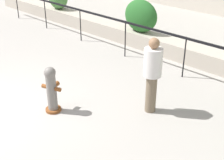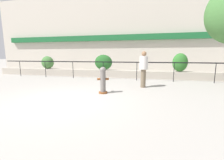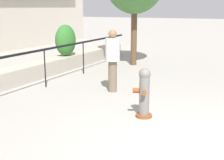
% 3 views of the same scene
% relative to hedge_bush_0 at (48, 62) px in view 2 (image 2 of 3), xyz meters
% --- Properties ---
extents(ground_plane, '(120.00, 120.00, 0.00)m').
position_rel_hedge_bush_0_xyz_m(ground_plane, '(4.88, -6.00, -0.99)').
color(ground_plane, '#9E9991').
extents(building_facade, '(30.00, 1.36, 8.00)m').
position_rel_hedge_bush_0_xyz_m(building_facade, '(4.88, 5.98, 3.00)').
color(building_facade, beige).
rests_on(building_facade, ground).
extents(planter_wall_low, '(18.00, 0.70, 0.50)m').
position_rel_hedge_bush_0_xyz_m(planter_wall_low, '(4.88, 0.00, -0.74)').
color(planter_wall_low, '#ADA393').
rests_on(planter_wall_low, ground).
extents(fence_railing_segment, '(15.00, 0.05, 1.15)m').
position_rel_hedge_bush_0_xyz_m(fence_railing_segment, '(4.88, -1.10, 0.03)').
color(fence_railing_segment, black).
rests_on(fence_railing_segment, ground).
extents(hedge_bush_0, '(1.00, 0.69, 0.98)m').
position_rel_hedge_bush_0_xyz_m(hedge_bush_0, '(0.00, 0.00, 0.00)').
color(hedge_bush_0, '#427538').
rests_on(hedge_bush_0, planter_wall_low).
extents(hedge_bush_1, '(1.28, 0.66, 1.09)m').
position_rel_hedge_bush_0_xyz_m(hedge_bush_1, '(4.57, 0.00, 0.06)').
color(hedge_bush_1, '#235B23').
rests_on(hedge_bush_1, planter_wall_low).
extents(hedge_bush_2, '(0.93, 0.70, 1.18)m').
position_rel_hedge_bush_0_xyz_m(hedge_bush_2, '(9.68, 0.00, 0.10)').
color(hedge_bush_2, '#2D6B28').
rests_on(hedge_bush_2, planter_wall_low).
extents(fire_hydrant, '(0.47, 0.48, 1.08)m').
position_rel_hedge_bush_0_xyz_m(fire_hydrant, '(5.89, -4.63, -0.44)').
color(fire_hydrant, brown).
rests_on(fire_hydrant, ground).
extents(pedestrian, '(0.48, 0.48, 1.73)m').
position_rel_hedge_bush_0_xyz_m(pedestrian, '(7.46, -3.10, -0.00)').
color(pedestrian, brown).
rests_on(pedestrian, ground).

